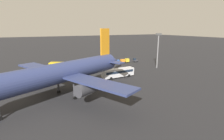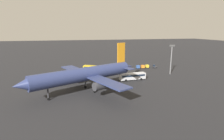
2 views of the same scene
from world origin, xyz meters
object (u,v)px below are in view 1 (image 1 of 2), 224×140
airplane (60,73)px  worker_person (70,63)px  shuttle_bus_far (118,72)px  baggage_tug (135,60)px  cargo_cart_blue (117,61)px  shuttle_bus_near (62,65)px  cargo_cart_orange (123,61)px  cargo_cart_yellow (127,60)px

airplane → worker_person: (-11.88, -39.73, -5.63)m
airplane → shuttle_bus_far: 24.59m
airplane → baggage_tug: 54.27m
baggage_tug → cargo_cart_blue: bearing=6.2°
shuttle_bus_near → cargo_cart_orange: 29.95m
baggage_tug → shuttle_bus_near: bearing=6.8°
airplane → shuttle_bus_far: airplane is taller
baggage_tug → cargo_cart_blue: size_ratio=1.22×
shuttle_bus_near → cargo_cart_blue: shuttle_bus_near is taller
airplane → worker_person: bearing=-131.1°
shuttle_bus_far → airplane: bearing=21.5°
shuttle_bus_near → shuttle_bus_far: 26.84m
shuttle_bus_far → cargo_cart_orange: shuttle_bus_far is taller
worker_person → shuttle_bus_near: bearing=55.1°
shuttle_bus_near → cargo_cart_orange: size_ratio=4.92×
airplane → shuttle_bus_far: size_ratio=3.72×
shuttle_bus_near → cargo_cart_yellow: shuttle_bus_near is taller
baggage_tug → worker_person: baggage_tug is taller
baggage_tug → cargo_cart_yellow: size_ratio=1.22×
baggage_tug → cargo_cart_orange: bearing=7.8°
cargo_cart_yellow → cargo_cart_orange: bearing=10.5°
airplane → cargo_cart_blue: airplane is taller
baggage_tug → shuttle_bus_far: bearing=51.8°
worker_person → cargo_cart_blue: bearing=159.5°
shuttle_bus_near → cargo_cart_blue: size_ratio=4.92×
cargo_cart_yellow → cargo_cart_orange: size_ratio=1.00×
shuttle_bus_near → shuttle_bus_far: (-15.55, 21.88, 0.08)m
shuttle_bus_far → worker_person: (10.09, -29.70, -1.05)m
airplane → baggage_tug: airplane is taller
baggage_tug → cargo_cart_blue: 10.50m
airplane → worker_person: size_ratio=26.24×
cargo_cart_yellow → cargo_cart_orange: 3.02m
shuttle_bus_far → cargo_cart_orange: 25.78m
cargo_cart_blue → airplane: bearing=43.5°
shuttle_bus_far → cargo_cart_yellow: 27.98m
shuttle_bus_far → worker_person: shuttle_bus_far is taller
cargo_cart_blue → cargo_cart_yellow: bearing=-177.3°
shuttle_bus_far → cargo_cart_orange: size_ratio=5.90×
shuttle_bus_far → cargo_cart_blue: 24.49m
airplane → baggage_tug: size_ratio=17.92×
cargo_cart_orange → cargo_cart_blue: same height
shuttle_bus_near → airplane: bearing=107.8°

